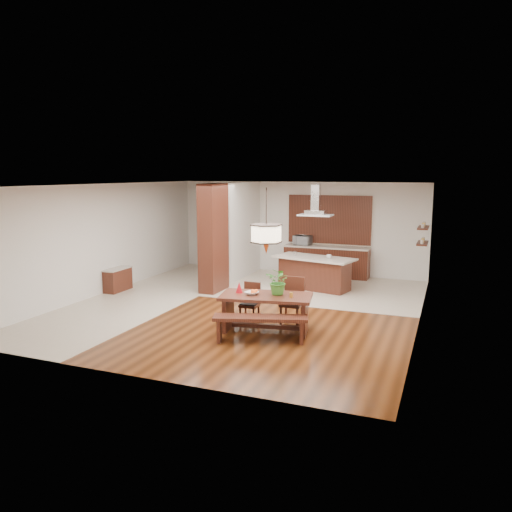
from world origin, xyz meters
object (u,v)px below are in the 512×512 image
at_px(hallway_console, 118,280).
at_px(microwave, 302,240).
at_px(dining_table, 266,305).
at_px(foliage_plant, 279,281).
at_px(island_cup, 329,256).
at_px(dining_chair_left, 249,303).
at_px(dining_chair_right, 292,302).
at_px(kitchen_island, 314,273).
at_px(fruit_bowl, 252,293).
at_px(dining_bench, 260,329).
at_px(range_hood, 316,200).
at_px(pendant_lantern, 266,221).

relative_size(hallway_console, microwave, 1.66).
bearing_deg(dining_table, foliage_plant, 26.66).
bearing_deg(island_cup, microwave, 124.34).
height_order(hallway_console, dining_table, dining_table).
xyz_separation_m(dining_chair_left, dining_chair_right, (0.89, 0.17, 0.07)).
distance_m(hallway_console, kitchen_island, 5.37).
relative_size(hallway_console, kitchen_island, 0.38).
distance_m(dining_chair_left, kitchen_island, 3.56).
relative_size(hallway_console, fruit_bowl, 3.38).
height_order(dining_chair_left, island_cup, island_cup).
height_order(hallway_console, fruit_bowl, fruit_bowl).
relative_size(dining_bench, microwave, 3.37).
relative_size(dining_table, foliage_plant, 3.59).
bearing_deg(range_hood, pendant_lantern, -89.27).
relative_size(dining_chair_left, microwave, 1.60).
bearing_deg(dining_chair_right, pendant_lantern, -118.67).
distance_m(pendant_lantern, fruit_bowl, 1.48).
height_order(hallway_console, island_cup, island_cup).
relative_size(dining_bench, range_hood, 1.98).
bearing_deg(foliage_plant, microwave, 101.46).
bearing_deg(island_cup, kitchen_island, 167.68).
relative_size(hallway_console, island_cup, 6.68).
xyz_separation_m(dining_table, microwave, (-0.92, 5.79, 0.54)).
xyz_separation_m(fruit_bowl, microwave, (-0.65, 5.88, 0.31)).
relative_size(hallway_console, dining_chair_left, 1.04).
xyz_separation_m(foliage_plant, island_cup, (0.14, 3.78, -0.07)).
distance_m(kitchen_island, microwave, 2.10).
distance_m(dining_chair_left, island_cup, 3.60).
bearing_deg(fruit_bowl, microwave, 96.27).
bearing_deg(dining_chair_right, dining_chair_left, -169.39).
height_order(fruit_bowl, kitchen_island, kitchen_island).
distance_m(dining_chair_right, foliage_plant, 0.75).
xyz_separation_m(dining_chair_right, island_cup, (0.03, 3.27, 0.46)).
height_order(dining_chair_left, microwave, microwave).
xyz_separation_m(dining_bench, kitchen_island, (-0.17, 4.64, 0.21)).
distance_m(foliage_plant, microwave, 5.79).
height_order(hallway_console, pendant_lantern, pendant_lantern).
bearing_deg(fruit_bowl, dining_bench, -54.38).
height_order(pendant_lantern, kitchen_island, pendant_lantern).
bearing_deg(dining_bench, island_cup, 86.87).
height_order(dining_bench, kitchen_island, kitchen_island).
relative_size(hallway_console, dining_chair_right, 0.88).
bearing_deg(dining_bench, dining_chair_right, 80.07).
height_order(dining_bench, island_cup, island_cup).
xyz_separation_m(hallway_console, fruit_bowl, (4.68, -1.89, 0.47)).
bearing_deg(dining_table, fruit_bowl, -161.88).
xyz_separation_m(hallway_console, dining_chair_right, (5.30, -1.17, 0.18)).
distance_m(dining_chair_left, range_hood, 4.11).
distance_m(dining_table, range_hood, 4.43).
distance_m(pendant_lantern, island_cup, 4.12).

